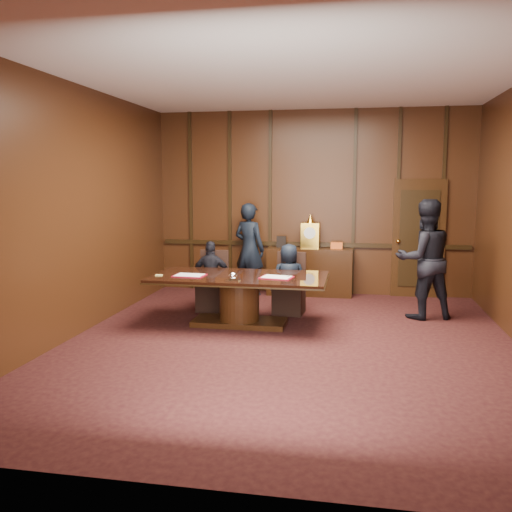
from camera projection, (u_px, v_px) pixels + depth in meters
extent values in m
plane|color=black|center=(289.00, 345.00, 7.21)|extent=(7.00, 7.00, 0.00)
plane|color=silver|center=(291.00, 73.00, 6.73)|extent=(7.00, 7.00, 0.00)
cube|color=black|center=(312.00, 203.00, 10.38)|extent=(6.00, 0.04, 3.50)
cube|color=black|center=(226.00, 244.00, 3.56)|extent=(6.00, 0.04, 3.50)
cube|color=black|center=(75.00, 211.00, 7.50)|extent=(0.04, 7.00, 3.50)
cube|color=black|center=(311.00, 244.00, 10.46)|extent=(5.90, 0.05, 0.08)
cube|color=black|center=(418.00, 239.00, 10.07)|extent=(0.95, 0.06, 2.20)
sphere|color=gold|center=(398.00, 241.00, 10.07)|extent=(0.08, 0.08, 0.08)
cube|color=black|center=(310.00, 272.00, 10.32)|extent=(1.60, 0.45, 0.90)
cube|color=black|center=(273.00, 292.00, 10.50)|extent=(0.12, 0.40, 0.06)
cube|color=black|center=(346.00, 295.00, 10.25)|extent=(0.12, 0.40, 0.06)
cube|color=gold|center=(310.00, 236.00, 10.23)|extent=(0.34, 0.18, 0.48)
cylinder|color=white|center=(310.00, 233.00, 10.12)|extent=(0.22, 0.03, 0.22)
cone|color=gold|center=(310.00, 219.00, 10.18)|extent=(0.14, 0.14, 0.16)
cube|color=black|center=(281.00, 242.00, 10.36)|extent=(0.18, 0.04, 0.22)
cube|color=orange|center=(337.00, 246.00, 10.18)|extent=(0.22, 0.12, 0.12)
cube|color=black|center=(239.00, 322.00, 8.21)|extent=(1.40, 0.60, 0.08)
cylinder|color=black|center=(239.00, 300.00, 8.16)|extent=(0.60, 0.60, 0.62)
cube|color=black|center=(239.00, 279.00, 8.12)|extent=(2.62, 1.32, 0.02)
cube|color=black|center=(239.00, 277.00, 8.11)|extent=(2.60, 1.30, 0.06)
cube|color=maroon|center=(190.00, 275.00, 8.07)|extent=(0.48, 0.35, 0.01)
cube|color=white|center=(190.00, 275.00, 8.07)|extent=(0.41, 0.30, 0.01)
cube|color=maroon|center=(277.00, 277.00, 7.90)|extent=(0.51, 0.40, 0.01)
cube|color=white|center=(277.00, 277.00, 7.90)|extent=(0.44, 0.34, 0.01)
cube|color=white|center=(233.00, 280.00, 7.67)|extent=(0.20, 0.14, 0.01)
ellipsoid|color=white|center=(233.00, 276.00, 7.66)|extent=(0.13, 0.13, 0.10)
cube|color=#E6D270|center=(159.00, 275.00, 8.09)|extent=(0.10, 0.08, 0.01)
cube|color=black|center=(212.00, 297.00, 9.13)|extent=(0.50, 0.50, 0.46)
cube|color=black|center=(215.00, 266.00, 9.27)|extent=(0.48, 0.08, 0.55)
cylinder|color=black|center=(198.00, 305.00, 8.98)|extent=(0.04, 0.04, 0.23)
cylinder|color=black|center=(227.00, 301.00, 9.30)|extent=(0.04, 0.04, 0.23)
cube|color=black|center=(289.00, 300.00, 8.89)|extent=(0.52, 0.52, 0.46)
cube|color=black|center=(292.00, 268.00, 9.03)|extent=(0.48, 0.10, 0.55)
cylinder|color=black|center=(275.00, 309.00, 8.75)|extent=(0.04, 0.04, 0.23)
cylinder|color=black|center=(302.00, 304.00, 9.07)|extent=(0.04, 0.04, 0.23)
imported|color=black|center=(211.00, 276.00, 9.03)|extent=(0.72, 0.38, 1.18)
imported|color=black|center=(289.00, 279.00, 8.80)|extent=(0.65, 0.52, 1.16)
imported|color=black|center=(249.00, 249.00, 10.31)|extent=(0.76, 0.65, 1.75)
imported|color=black|center=(424.00, 259.00, 8.51)|extent=(1.09, 0.95, 1.89)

